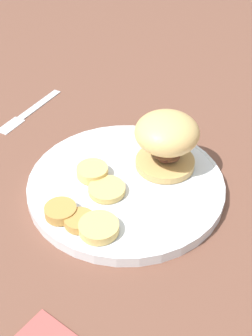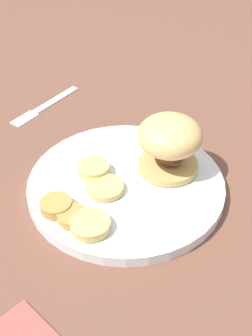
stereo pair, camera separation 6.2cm
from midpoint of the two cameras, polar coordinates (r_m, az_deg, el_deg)
ground_plane at (r=0.72m, az=2.45°, el=-2.76°), size 4.00×4.00×0.00m
dinner_plate at (r=0.72m, az=2.48°, el=-2.14°), size 0.30×0.30×0.02m
sandwich at (r=0.71m, az=7.85°, el=3.10°), size 0.10×0.10×0.09m
potato_round_0 at (r=0.72m, az=-1.50°, el=-0.22°), size 0.05×0.05×0.02m
potato_round_1 at (r=0.69m, az=-0.01°, el=-2.52°), size 0.06×0.06×0.01m
potato_round_2 at (r=0.65m, az=-3.80°, el=-6.03°), size 0.04×0.04×0.01m
potato_round_3 at (r=0.64m, az=-1.57°, el=-7.06°), size 0.06×0.06×0.01m
potato_round_4 at (r=0.66m, az=-5.90°, el=-4.69°), size 0.05×0.05×0.01m
fork at (r=0.92m, az=-7.93°, el=7.49°), size 0.09×0.16×0.00m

